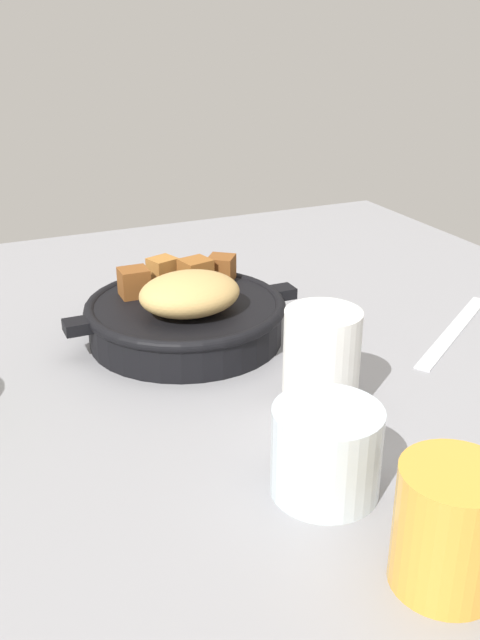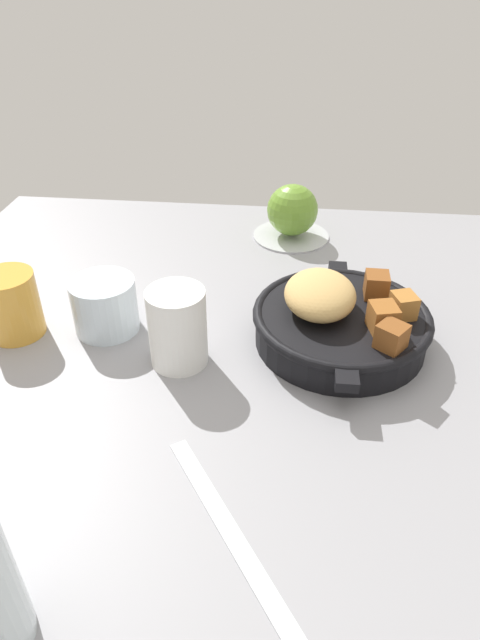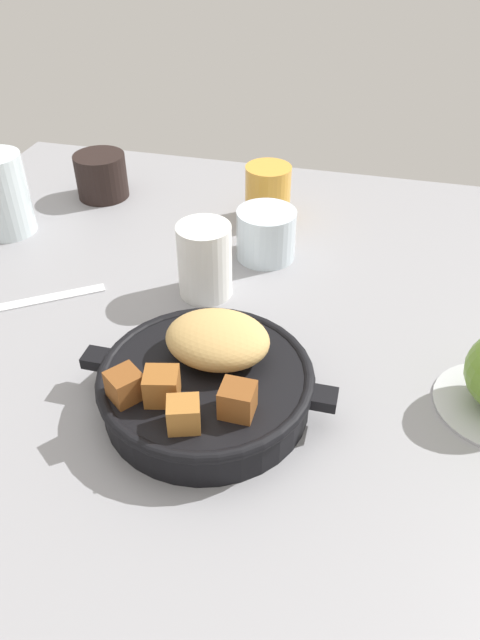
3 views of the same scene
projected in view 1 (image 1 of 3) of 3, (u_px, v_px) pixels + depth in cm
name	position (u px, v px, depth cm)	size (l,w,h in cm)	color
ground_plane	(265.00, 369.00, 72.23)	(91.01, 101.42, 2.40)	gray
cast_iron_skillet	(186.00, 313.00, 74.59)	(25.32, 21.06, 8.32)	black
butter_knife	(454.00, 330.00, 77.75)	(21.76, 1.60, 0.36)	silver
white_creamer_pitcher	(316.00, 363.00, 60.63)	(6.58, 6.58, 9.29)	white
water_glass_short	(326.00, 451.00, 50.76)	(7.95, 7.95, 6.73)	silver
juice_glass_amber	(450.00, 528.00, 42.23)	(6.72, 6.72, 8.08)	gold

